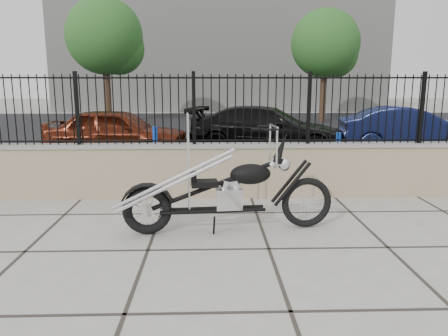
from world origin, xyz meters
The scene contains 13 objects.
ground_plane centered at (0.00, 0.00, 0.00)m, with size 90.00×90.00×0.00m, color #99968E.
parking_lot centered at (0.00, 12.50, 0.00)m, with size 30.00×30.00×0.00m, color black.
retaining_wall centered at (0.00, 2.50, 0.48)m, with size 14.00×0.36×0.96m, color gray.
iron_fence centered at (0.00, 2.50, 1.56)m, with size 14.00×0.08×1.20m, color black.
background_building centered at (0.00, 26.50, 4.00)m, with size 22.00×6.00×8.00m, color beige.
chopper_motorcycle centered at (-0.53, 0.69, 0.83)m, with size 2.78×0.49×1.67m, color black, non-canonical shape.
car_red centered at (-3.25, 6.84, 0.66)m, with size 1.56×3.88×1.32m, color #4F190B.
car_black centered at (0.92, 7.44, 0.66)m, with size 1.84×4.54×1.32m, color black.
car_blue centered at (5.11, 7.53, 0.65)m, with size 1.37×3.94×1.30m, color #10173C.
bollard_a centered at (-2.03, 5.25, 0.49)m, with size 0.12×0.12×0.98m, color #0C3BBD.
bollard_b centered at (2.14, 4.48, 0.46)m, with size 0.11×0.11×0.92m, color blue.
tree_left centered at (-5.65, 16.31, 4.24)m, with size 3.59×3.59×6.05m.
tree_right centered at (4.94, 16.89, 3.96)m, with size 3.35×3.35×5.66m.
Camera 1 is at (-0.72, -5.10, 2.07)m, focal length 35.00 mm.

